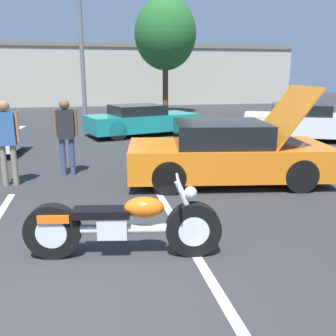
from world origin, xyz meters
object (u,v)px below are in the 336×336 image
object	(u,v)px
spectator_near_motorcycle	(6,136)
spectator_by_show_car	(66,131)
parked_car_right_row	(303,122)
tree_background	(165,34)
show_car_hood_open	(228,153)
motorcycle	(123,225)
parked_car_mid_right_row	(140,120)
light_pole	(82,18)

from	to	relation	value
spectator_near_motorcycle	spectator_by_show_car	world-z (taller)	spectator_near_motorcycle
parked_car_right_row	spectator_by_show_car	world-z (taller)	spectator_by_show_car
tree_background	spectator_by_show_car	xyz separation A→B (m)	(-4.88, -13.03, -3.39)
tree_background	show_car_hood_open	bearing A→B (deg)	-96.16
motorcycle	show_car_hood_open	size ratio (longest dim) A/B	0.56
parked_car_right_row	spectator_by_show_car	distance (m)	8.52
parked_car_mid_right_row	spectator_near_motorcycle	world-z (taller)	spectator_near_motorcycle
tree_background	parked_car_right_row	world-z (taller)	tree_background
parked_car_right_row	parked_car_mid_right_row	bearing A→B (deg)	-176.59
light_pole	spectator_by_show_car	xyz separation A→B (m)	(-0.42, -8.14, -3.45)
light_pole	parked_car_right_row	size ratio (longest dim) A/B	1.80
spectator_by_show_car	light_pole	bearing A→B (deg)	87.07
spectator_near_motorcycle	spectator_by_show_car	size ratio (longest dim) A/B	1.02
parked_car_right_row	spectator_near_motorcycle	bearing A→B (deg)	-131.72
motorcycle	parked_car_mid_right_row	size ratio (longest dim) A/B	0.56
light_pole	tree_background	bearing A→B (deg)	47.61
parked_car_right_row	parked_car_mid_right_row	size ratio (longest dim) A/B	1.05
tree_background	show_car_hood_open	world-z (taller)	tree_background
light_pole	motorcycle	size ratio (longest dim) A/B	3.36
light_pole	show_car_hood_open	xyz separation A→B (m)	(2.92, -9.38, -3.84)
tree_background	parked_car_right_row	bearing A→B (deg)	-73.02
motorcycle	parked_car_right_row	xyz separation A→B (m)	(6.97, 7.51, 0.19)
spectator_near_motorcycle	spectator_by_show_car	distance (m)	1.28
parked_car_mid_right_row	spectator_by_show_car	bearing A→B (deg)	-130.10
motorcycle	tree_background	bearing A→B (deg)	86.70
motorcycle	spectator_by_show_car	world-z (taller)	spectator_by_show_car
light_pole	spectator_by_show_car	distance (m)	8.85
tree_background	motorcycle	bearing A→B (deg)	-103.12
show_car_hood_open	spectator_by_show_car	size ratio (longest dim) A/B	2.55
tree_background	parked_car_mid_right_row	world-z (taller)	tree_background
tree_background	parked_car_mid_right_row	bearing A→B (deg)	-108.15
tree_background	parked_car_mid_right_row	size ratio (longest dim) A/B	1.48
motorcycle	show_car_hood_open	distance (m)	3.85
show_car_hood_open	spectator_near_motorcycle	distance (m)	4.52
parked_car_mid_right_row	tree_background	bearing A→B (deg)	55.48
tree_background	motorcycle	size ratio (longest dim) A/B	2.64
light_pole	parked_car_mid_right_row	size ratio (longest dim) A/B	1.88
parked_car_right_row	spectator_by_show_car	bearing A→B (deg)	-132.51
spectator_by_show_car	parked_car_mid_right_row	bearing A→B (deg)	66.27
motorcycle	parked_car_right_row	distance (m)	10.25
parked_car_right_row	spectator_near_motorcycle	size ratio (longest dim) A/B	2.61
parked_car_mid_right_row	motorcycle	bearing A→B (deg)	-115.36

